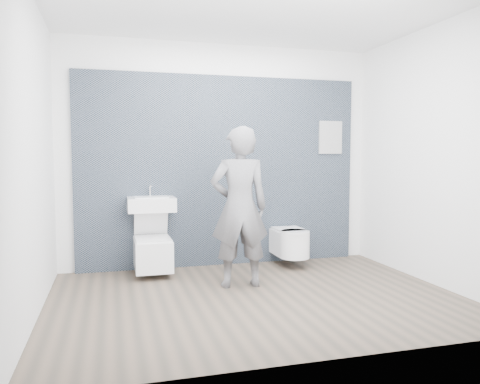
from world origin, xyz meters
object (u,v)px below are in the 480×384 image
object	(u,v)px
toilet_square	(153,252)
toilet_rounded	(291,243)
visitor	(239,207)
washbasin	(151,204)

from	to	relation	value
toilet_square	toilet_rounded	xyz separation A→B (m)	(1.73, -0.02, 0.02)
toilet_square	visitor	xyz separation A→B (m)	(0.86, -0.72, 0.57)
washbasin	visitor	distance (m)	1.18
toilet_rounded	visitor	bearing A→B (deg)	-141.22
washbasin	toilet_square	world-z (taller)	washbasin
toilet_rounded	visitor	xyz separation A→B (m)	(-0.87, -0.70, 0.55)
washbasin	visitor	xyz separation A→B (m)	(0.86, -0.81, 0.02)
washbasin	toilet_square	distance (m)	0.56
washbasin	visitor	size ratio (longest dim) A/B	0.32
toilet_square	visitor	distance (m)	1.26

